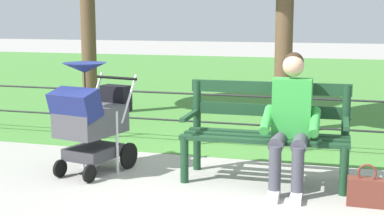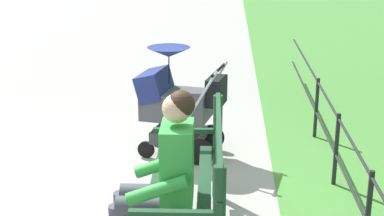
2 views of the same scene
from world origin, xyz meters
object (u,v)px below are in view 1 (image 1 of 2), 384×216
Objects in this scene: person_on_bench at (291,118)px; stroller at (91,117)px; park_bench at (266,127)px; handbag at (366,191)px.

stroller is (2.01, 0.08, -0.08)m from person_on_bench.
park_bench is at bearing -170.08° from stroller.
person_on_bench reaches higher than stroller.
person_on_bench is at bearing -23.80° from handbag.
handbag is (-2.71, 0.22, -0.47)m from stroller.
park_bench is 1.16m from handbag.
park_bench is 1.27× the size of person_on_bench.
park_bench is at bearing -40.63° from person_on_bench.
stroller is at bearing -4.70° from handbag.
handbag is at bearing 150.98° from park_bench.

